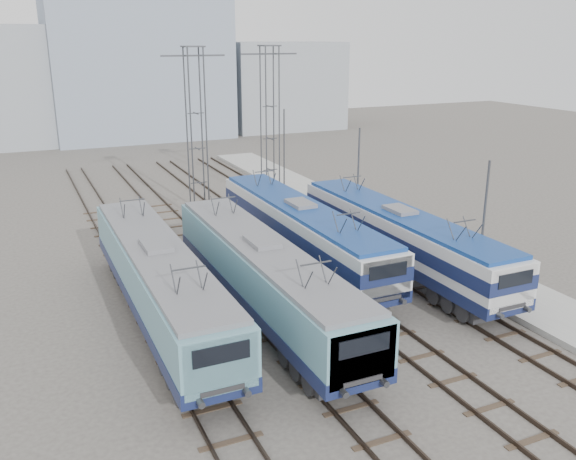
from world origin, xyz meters
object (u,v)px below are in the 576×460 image
at_px(locomotive_far_right, 400,235).
at_px(locomotive_center_left, 265,274).
at_px(mast_mid, 358,181).
at_px(catenary_tower_east, 270,117).
at_px(mast_front, 483,230).
at_px(locomotive_center_right, 302,229).
at_px(catenary_tower_west, 196,125).
at_px(locomotive_far_left, 160,279).
at_px(mast_rear, 284,151).

bearing_deg(locomotive_far_right, locomotive_center_left, -165.81).
height_order(locomotive_center_left, mast_mid, mast_mid).
height_order(catenary_tower_east, mast_front, catenary_tower_east).
height_order(locomotive_center_right, mast_front, mast_front).
bearing_deg(catenary_tower_west, locomotive_center_left, -97.13).
bearing_deg(locomotive_far_left, mast_mid, 29.15).
bearing_deg(mast_mid, locomotive_far_left, -150.85).
distance_m(locomotive_far_left, mast_mid, 17.62).
relative_size(mast_front, mast_mid, 1.00).
height_order(locomotive_far_left, locomotive_far_right, locomotive_far_left).
distance_m(locomotive_far_left, locomotive_center_right, 9.84).
bearing_deg(locomotive_center_right, mast_mid, 35.85).
height_order(locomotive_far_right, mast_rear, mast_rear).
relative_size(catenary_tower_east, mast_rear, 1.71).
bearing_deg(catenary_tower_west, mast_front, -66.73).
bearing_deg(catenary_tower_west, mast_rear, 24.94).
bearing_deg(locomotive_center_right, mast_front, -49.41).
relative_size(locomotive_far_left, mast_rear, 2.55).
height_order(locomotive_center_left, locomotive_center_right, locomotive_center_left).
bearing_deg(mast_front, mast_mid, 90.00).
bearing_deg(mast_mid, catenary_tower_west, 137.07).
bearing_deg(locomotive_center_left, mast_rear, 63.75).
relative_size(locomotive_center_right, catenary_tower_east, 1.48).
height_order(locomotive_far_right, catenary_tower_east, catenary_tower_east).
bearing_deg(locomotive_far_left, catenary_tower_west, 67.82).
bearing_deg(mast_mid, locomotive_far_right, -103.47).
xyz_separation_m(locomotive_far_right, mast_mid, (1.85, 7.72, 1.28)).
relative_size(catenary_tower_west, mast_rear, 1.71).
bearing_deg(mast_mid, locomotive_center_left, -137.34).
relative_size(locomotive_center_right, catenary_tower_west, 1.48).
height_order(locomotive_center_left, mast_front, mast_front).
relative_size(locomotive_center_left, mast_front, 2.54).
xyz_separation_m(locomotive_center_left, locomotive_center_right, (4.50, 5.41, 0.05)).
distance_m(mast_mid, mast_rear, 12.00).
bearing_deg(locomotive_far_right, mast_rear, 84.64).
height_order(locomotive_far_left, catenary_tower_east, catenary_tower_east).
distance_m(catenary_tower_west, mast_mid, 12.16).
distance_m(locomotive_far_left, mast_rear, 25.69).
xyz_separation_m(locomotive_far_left, locomotive_center_right, (9.00, 3.97, 0.04)).
bearing_deg(locomotive_center_right, catenary_tower_west, 100.13).
xyz_separation_m(locomotive_far_right, mast_front, (1.85, -4.28, 1.28)).
distance_m(catenary_tower_west, mast_rear, 9.99).
xyz_separation_m(locomotive_center_right, catenary_tower_west, (-2.25, 12.59, 4.38)).
relative_size(catenary_tower_east, mast_front, 1.71).
distance_m(mast_front, mast_rear, 24.00).
height_order(locomotive_center_left, mast_rear, mast_rear).
xyz_separation_m(locomotive_center_right, mast_rear, (6.35, 16.59, 1.23)).
distance_m(locomotive_center_right, catenary_tower_east, 15.81).
distance_m(locomotive_center_right, mast_mid, 7.93).
distance_m(locomotive_far_left, mast_front, 15.78).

